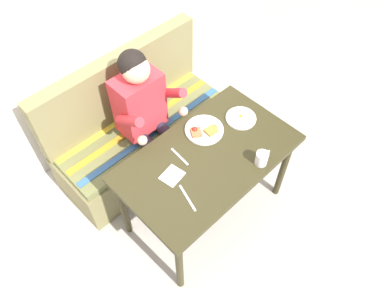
# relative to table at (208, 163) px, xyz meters

# --- Properties ---
(ground_plane) EXTENTS (8.00, 8.00, 0.00)m
(ground_plane) POSITION_rel_table_xyz_m (0.00, 0.00, -0.65)
(ground_plane) COLOR #B2A99D
(table) EXTENTS (1.20, 0.70, 0.73)m
(table) POSITION_rel_table_xyz_m (0.00, 0.00, 0.00)
(table) COLOR #322D17
(table) RESTS_ON ground
(couch) EXTENTS (1.44, 0.56, 1.00)m
(couch) POSITION_rel_table_xyz_m (0.00, 0.76, -0.32)
(couch) COLOR olive
(couch) RESTS_ON ground
(person) EXTENTS (0.45, 0.61, 1.21)m
(person) POSITION_rel_table_xyz_m (-0.03, 0.59, 0.09)
(person) COLOR red
(person) RESTS_ON ground
(plate_breakfast) EXTENTS (0.27, 0.27, 0.05)m
(plate_breakfast) POSITION_rel_table_xyz_m (0.13, 0.17, 0.09)
(plate_breakfast) COLOR white
(plate_breakfast) RESTS_ON table
(plate_eggs) EXTENTS (0.21, 0.21, 0.04)m
(plate_eggs) POSITION_rel_table_xyz_m (0.40, 0.07, 0.09)
(plate_eggs) COLOR white
(plate_eggs) RESTS_ON table
(coffee_mug) EXTENTS (0.12, 0.08, 0.10)m
(coffee_mug) POSITION_rel_table_xyz_m (0.21, -0.27, 0.13)
(coffee_mug) COLOR white
(coffee_mug) RESTS_ON table
(napkin) EXTENTS (0.15, 0.14, 0.01)m
(napkin) POSITION_rel_table_xyz_m (-0.27, 0.05, 0.09)
(napkin) COLOR silver
(napkin) RESTS_ON table
(fork) EXTENTS (0.03, 0.17, 0.00)m
(fork) POSITION_rel_table_xyz_m (-0.14, 0.12, 0.08)
(fork) COLOR silver
(fork) RESTS_ON table
(knife) EXTENTS (0.07, 0.20, 0.00)m
(knife) POSITION_rel_table_xyz_m (-0.31, -0.13, 0.08)
(knife) COLOR silver
(knife) RESTS_ON table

